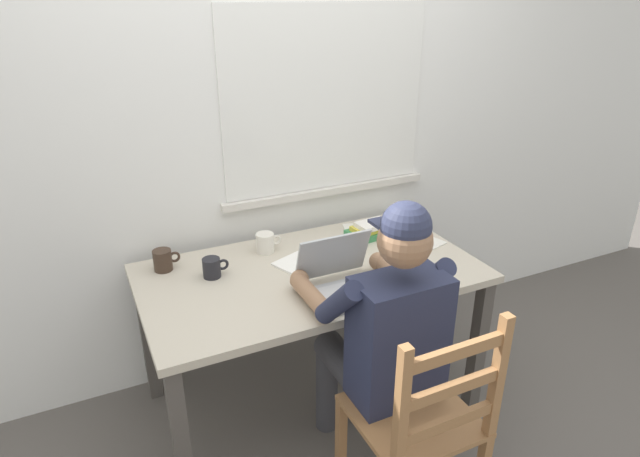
{
  "coord_description": "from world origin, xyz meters",
  "views": [
    {
      "loc": [
        -0.89,
        -1.95,
        1.88
      ],
      "look_at": [
        0.02,
        -0.05,
        0.95
      ],
      "focal_mm": 30.27,
      "sensor_mm": 36.0,
      "label": 1
    }
  ],
  "objects_px": {
    "book_stack_main": "(370,230)",
    "coffee_mug_dark": "(212,268)",
    "wooden_chair": "(421,424)",
    "computer_mouse": "(394,280)",
    "laptop": "(342,279)",
    "coffee_mug_white": "(266,243)",
    "coffee_mug_spare": "(163,260)",
    "seated_person": "(382,330)",
    "desk": "(311,287)"
  },
  "relations": [
    {
      "from": "laptop",
      "to": "seated_person",
      "type": "bearing_deg",
      "value": -83.79
    },
    {
      "from": "seated_person",
      "to": "laptop",
      "type": "bearing_deg",
      "value": 96.21
    },
    {
      "from": "desk",
      "to": "laptop",
      "type": "relative_size",
      "value": 4.55
    },
    {
      "from": "laptop",
      "to": "book_stack_main",
      "type": "xyz_separation_m",
      "value": [
        0.38,
        0.42,
        -0.02
      ]
    },
    {
      "from": "coffee_mug_dark",
      "to": "book_stack_main",
      "type": "xyz_separation_m",
      "value": [
        0.84,
        0.07,
        -0.01
      ]
    },
    {
      "from": "desk",
      "to": "computer_mouse",
      "type": "relative_size",
      "value": 15.01
    },
    {
      "from": "seated_person",
      "to": "coffee_mug_spare",
      "type": "distance_m",
      "value": 1.03
    },
    {
      "from": "seated_person",
      "to": "book_stack_main",
      "type": "bearing_deg",
      "value": 63.38
    },
    {
      "from": "desk",
      "to": "seated_person",
      "type": "bearing_deg",
      "value": -81.2
    },
    {
      "from": "seated_person",
      "to": "book_stack_main",
      "type": "relative_size",
      "value": 5.42
    },
    {
      "from": "seated_person",
      "to": "computer_mouse",
      "type": "height_order",
      "value": "seated_person"
    },
    {
      "from": "wooden_chair",
      "to": "computer_mouse",
      "type": "bearing_deg",
      "value": 68.79
    },
    {
      "from": "wooden_chair",
      "to": "coffee_mug_dark",
      "type": "xyz_separation_m",
      "value": [
        -0.49,
        0.9,
        0.31
      ]
    },
    {
      "from": "coffee_mug_dark",
      "to": "book_stack_main",
      "type": "bearing_deg",
      "value": 4.74
    },
    {
      "from": "desk",
      "to": "computer_mouse",
      "type": "distance_m",
      "value": 0.39
    },
    {
      "from": "wooden_chair",
      "to": "coffee_mug_dark",
      "type": "height_order",
      "value": "wooden_chair"
    },
    {
      "from": "computer_mouse",
      "to": "coffee_mug_spare",
      "type": "bearing_deg",
      "value": 147.63
    },
    {
      "from": "desk",
      "to": "wooden_chair",
      "type": "relative_size",
      "value": 1.58
    },
    {
      "from": "wooden_chair",
      "to": "coffee_mug_spare",
      "type": "distance_m",
      "value": 1.29
    },
    {
      "from": "coffee_mug_spare",
      "to": "coffee_mug_dark",
      "type": "bearing_deg",
      "value": -40.7
    },
    {
      "from": "desk",
      "to": "coffee_mug_spare",
      "type": "relative_size",
      "value": 12.44
    },
    {
      "from": "laptop",
      "to": "coffee_mug_spare",
      "type": "bearing_deg",
      "value": 141.76
    },
    {
      "from": "desk",
      "to": "wooden_chair",
      "type": "xyz_separation_m",
      "value": [
        0.08,
        -0.77,
        -0.18
      ]
    },
    {
      "from": "coffee_mug_white",
      "to": "desk",
      "type": "bearing_deg",
      "value": -65.87
    },
    {
      "from": "wooden_chair",
      "to": "coffee_mug_white",
      "type": "height_order",
      "value": "wooden_chair"
    },
    {
      "from": "desk",
      "to": "coffee_mug_dark",
      "type": "bearing_deg",
      "value": 162.37
    },
    {
      "from": "computer_mouse",
      "to": "coffee_mug_spare",
      "type": "relative_size",
      "value": 0.83
    },
    {
      "from": "seated_person",
      "to": "coffee_mug_spare",
      "type": "bearing_deg",
      "value": 130.66
    },
    {
      "from": "desk",
      "to": "book_stack_main",
      "type": "height_order",
      "value": "book_stack_main"
    },
    {
      "from": "laptop",
      "to": "coffee_mug_dark",
      "type": "relative_size",
      "value": 2.85
    },
    {
      "from": "computer_mouse",
      "to": "book_stack_main",
      "type": "xyz_separation_m",
      "value": [
        0.15,
        0.46,
        0.02
      ]
    },
    {
      "from": "coffee_mug_spare",
      "to": "seated_person",
      "type": "bearing_deg",
      "value": -49.34
    },
    {
      "from": "desk",
      "to": "coffee_mug_dark",
      "type": "distance_m",
      "value": 0.45
    },
    {
      "from": "laptop",
      "to": "coffee_mug_spare",
      "type": "height_order",
      "value": "laptop"
    },
    {
      "from": "coffee_mug_white",
      "to": "coffee_mug_dark",
      "type": "bearing_deg",
      "value": -156.33
    },
    {
      "from": "book_stack_main",
      "to": "coffee_mug_dark",
      "type": "bearing_deg",
      "value": -175.26
    },
    {
      "from": "book_stack_main",
      "to": "coffee_mug_spare",
      "type": "bearing_deg",
      "value": 175.14
    },
    {
      "from": "laptop",
      "to": "coffee_mug_white",
      "type": "bearing_deg",
      "value": 108.84
    },
    {
      "from": "coffee_mug_white",
      "to": "book_stack_main",
      "type": "distance_m",
      "value": 0.54
    },
    {
      "from": "wooden_chair",
      "to": "computer_mouse",
      "type": "xyz_separation_m",
      "value": [
        0.2,
        0.51,
        0.28
      ]
    },
    {
      "from": "coffee_mug_white",
      "to": "coffee_mug_spare",
      "type": "xyz_separation_m",
      "value": [
        -0.48,
        0.03,
        0.0
      ]
    },
    {
      "from": "laptop",
      "to": "computer_mouse",
      "type": "relative_size",
      "value": 3.3
    },
    {
      "from": "desk",
      "to": "coffee_mug_white",
      "type": "bearing_deg",
      "value": 114.13
    },
    {
      "from": "coffee_mug_white",
      "to": "book_stack_main",
      "type": "relative_size",
      "value": 0.54
    },
    {
      "from": "wooden_chair",
      "to": "computer_mouse",
      "type": "distance_m",
      "value": 0.61
    },
    {
      "from": "wooden_chair",
      "to": "book_stack_main",
      "type": "xyz_separation_m",
      "value": [
        0.35,
        0.97,
        0.3
      ]
    },
    {
      "from": "seated_person",
      "to": "coffee_mug_spare",
      "type": "height_order",
      "value": "seated_person"
    },
    {
      "from": "computer_mouse",
      "to": "book_stack_main",
      "type": "height_order",
      "value": "book_stack_main"
    },
    {
      "from": "desk",
      "to": "computer_mouse",
      "type": "xyz_separation_m",
      "value": [
        0.27,
        -0.26,
        0.1
      ]
    },
    {
      "from": "seated_person",
      "to": "computer_mouse",
      "type": "distance_m",
      "value": 0.31
    }
  ]
}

